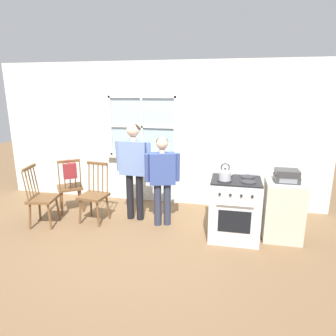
{
  "coord_description": "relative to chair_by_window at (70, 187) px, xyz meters",
  "views": [
    {
      "loc": [
        1.42,
        -4.14,
        2.19
      ],
      "look_at": [
        0.47,
        0.27,
        1.0
      ],
      "focal_mm": 32.0,
      "sensor_mm": 36.0,
      "label": 1
    }
  ],
  "objects": [
    {
      "name": "ground_plane",
      "position": [
        1.42,
        -0.55,
        -0.46
      ],
      "size": [
        16.0,
        16.0,
        0.0
      ],
      "primitive_type": "plane",
      "color": "brown"
    },
    {
      "name": "wall_back",
      "position": [
        1.44,
        0.85,
        0.88
      ],
      "size": [
        6.4,
        0.16,
        2.7
      ],
      "color": "silver",
      "rests_on": "ground_plane"
    },
    {
      "name": "chair_by_window",
      "position": [
        0.0,
        0.0,
        0.0
      ],
      "size": [
        0.58,
        0.57,
        1.0
      ],
      "rotation": [
        0.0,
        0.0,
        -2.5
      ],
      "color": "brown",
      "rests_on": "ground_plane"
    },
    {
      "name": "chair_near_wall",
      "position": [
        0.62,
        -0.3,
        0.0
      ],
      "size": [
        0.47,
        0.45,
        1.0
      ],
      "rotation": [
        0.0,
        0.0,
        -0.13
      ],
      "color": "brown",
      "rests_on": "ground_plane"
    },
    {
      "name": "chair_center_cluster",
      "position": [
        -0.16,
        -0.62,
        0.0
      ],
      "size": [
        0.47,
        0.48,
        1.0
      ],
      "rotation": [
        0.0,
        0.0,
        1.74
      ],
      "color": "brown",
      "rests_on": "ground_plane"
    },
    {
      "name": "person_elderly_left",
      "position": [
        1.27,
        -0.08,
        0.56
      ],
      "size": [
        0.61,
        0.24,
        1.65
      ],
      "rotation": [
        0.0,
        0.0,
        -0.04
      ],
      "color": "black",
      "rests_on": "ground_plane"
    },
    {
      "name": "person_teen_center",
      "position": [
        1.78,
        -0.21,
        0.43
      ],
      "size": [
        0.57,
        0.32,
        1.47
      ],
      "rotation": [
        0.0,
        0.0,
        0.3
      ],
      "color": "#2D3347",
      "rests_on": "ground_plane"
    },
    {
      "name": "stove",
      "position": [
        2.94,
        -0.41,
        0.02
      ],
      "size": [
        0.73,
        0.68,
        1.08
      ],
      "color": "silver",
      "rests_on": "ground_plane"
    },
    {
      "name": "kettle",
      "position": [
        2.77,
        -0.54,
        0.57
      ],
      "size": [
        0.21,
        0.17,
        0.25
      ],
      "color": "#B7B7BC",
      "rests_on": "stove"
    },
    {
      "name": "potted_plant",
      "position": [
        1.0,
        0.76,
        0.53
      ],
      "size": [
        0.13,
        0.13,
        0.23
      ],
      "color": "#42474C",
      "rests_on": "wall_back"
    },
    {
      "name": "handbag",
      "position": [
        0.14,
        -0.19,
        0.38
      ],
      "size": [
        0.25,
        0.25,
        0.31
      ],
      "color": "maroon",
      "rests_on": "chair_by_window"
    },
    {
      "name": "side_counter",
      "position": [
        3.64,
        -0.29,
        -0.01
      ],
      "size": [
        0.55,
        0.5,
        0.9
      ],
      "color": "beige",
      "rests_on": "ground_plane"
    },
    {
      "name": "stereo",
      "position": [
        3.64,
        -0.31,
        0.53
      ],
      "size": [
        0.34,
        0.29,
        0.18
      ],
      "color": "#38383A",
      "rests_on": "side_counter"
    }
  ]
}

